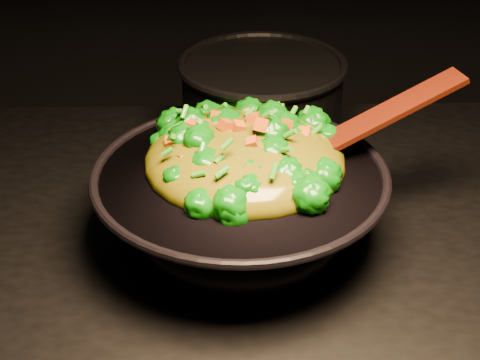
{
  "coord_description": "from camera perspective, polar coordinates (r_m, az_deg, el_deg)",
  "views": [
    {
      "loc": [
        -0.09,
        -0.72,
        1.47
      ],
      "look_at": [
        -0.07,
        0.06,
        0.99
      ],
      "focal_mm": 55.0,
      "sensor_mm": 36.0,
      "label": 1
    }
  ],
  "objects": [
    {
      "name": "wok",
      "position": [
        0.93,
        0.01,
        -2.16
      ],
      "size": [
        0.42,
        0.42,
        0.1
      ],
      "primitive_type": null,
      "rotation": [
        0.0,
        0.0,
        -0.18
      ],
      "color": "black",
      "rests_on": "stovetop"
    },
    {
      "name": "stir_fry",
      "position": [
        0.91,
        0.39,
        3.65
      ],
      "size": [
        0.31,
        0.31,
        0.09
      ],
      "primitive_type": null,
      "rotation": [
        0.0,
        0.0,
        0.23
      ],
      "color": "#0B6106",
      "rests_on": "wok"
    },
    {
      "name": "back_pot",
      "position": [
        1.15,
        1.71,
        6.04
      ],
      "size": [
        0.32,
        0.32,
        0.14
      ],
      "primitive_type": "cylinder",
      "rotation": [
        0.0,
        0.0,
        -0.36
      ],
      "color": "black",
      "rests_on": "stovetop"
    },
    {
      "name": "spatula",
      "position": [
        0.95,
        10.04,
        4.46
      ],
      "size": [
        0.25,
        0.1,
        0.11
      ],
      "primitive_type": "cube",
      "rotation": [
        0.0,
        -0.38,
        0.27
      ],
      "color": "#3B1506",
      "rests_on": "wok"
    }
  ]
}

